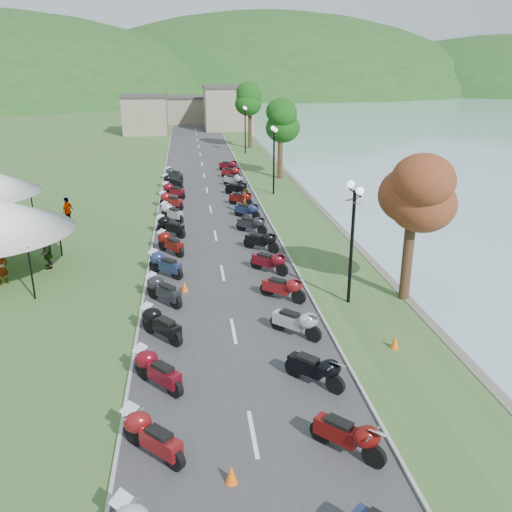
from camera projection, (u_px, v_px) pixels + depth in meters
name	position (u px, v px, depth m)	size (l,w,h in m)	color
road	(207.00, 190.00, 42.66)	(7.00, 120.00, 0.02)	#3C3C3F
hills_backdrop	(188.00, 91.00, 192.14)	(360.00, 120.00, 76.00)	#285621
far_building	(181.00, 111.00, 83.62)	(18.00, 16.00, 5.00)	gray
moto_row_left	(167.00, 277.00, 23.88)	(2.60, 49.36, 1.10)	#331411
moto_row_right	(256.00, 232.00, 30.26)	(2.60, 44.23, 1.10)	#331411
tree_lakeside	(411.00, 217.00, 21.88)	(2.58, 2.58, 7.18)	#165112
pedestrian_a	(5.00, 284.00, 24.59)	(0.56, 0.41, 1.55)	slate
pedestrian_b	(30.00, 237.00, 31.28)	(0.82, 0.45, 1.68)	slate
traffic_cone_near	(231.00, 474.00, 12.85)	(0.32, 0.32, 0.51)	#F2590C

